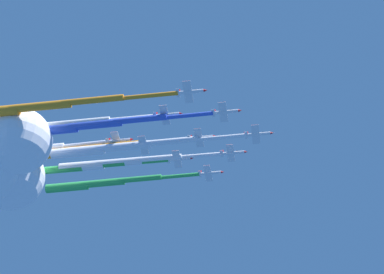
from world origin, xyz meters
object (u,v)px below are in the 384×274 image
at_px(jet_port_inner, 119,163).
at_px(jet_port_outer, 38,107).
at_px(jet_lead, 121,147).
at_px(jet_port_mid, 76,150).
at_px(jet_trail_port, 39,127).
at_px(jet_starboard_inner, 94,125).
at_px(jet_trail_starboard, 16,157).
at_px(jet_starboard_mid, 102,183).
at_px(jet_starboard_outer, 57,170).

bearing_deg(jet_port_inner, jet_port_outer, 179.26).
bearing_deg(jet_lead, jet_port_mid, 112.46).
height_order(jet_port_mid, jet_trail_port, jet_trail_port).
xyz_separation_m(jet_lead, jet_starboard_inner, (-13.92, 0.83, 0.93)).
relative_size(jet_trail_port, jet_trail_starboard, 0.95).
bearing_deg(jet_port_outer, jet_trail_starboard, 59.29).
bearing_deg(jet_port_mid, jet_port_inner, -23.33).
bearing_deg(jet_trail_port, jet_trail_starboard, 70.35).
xyz_separation_m(jet_port_inner, jet_port_outer, (-41.04, 0.53, -1.99)).
xyz_separation_m(jet_starboard_inner, jet_trail_starboard, (-2.49, 34.51, -1.09)).
xyz_separation_m(jet_port_outer, jet_trail_port, (9.53, 9.43, 2.01)).
distance_m(jet_lead, jet_trail_port, 29.25).
height_order(jet_lead, jet_trail_port, jet_trail_port).
height_order(jet_port_inner, jet_trail_port, jet_trail_port).
distance_m(jet_lead, jet_port_inner, 12.90).
height_order(jet_starboard_inner, jet_starboard_mid, jet_starboard_mid).
bearing_deg(jet_starboard_mid, jet_port_outer, -163.92).
xyz_separation_m(jet_port_inner, jet_port_mid, (-15.60, 6.73, -1.33)).
bearing_deg(jet_starboard_inner, jet_trail_port, 115.12).
bearing_deg(jet_lead, jet_trail_port, 139.96).
distance_m(jet_port_inner, jet_starboard_mid, 16.58).
bearing_deg(jet_port_inner, jet_starboard_mid, 61.86).
bearing_deg(jet_starboard_inner, jet_lead, -3.42).
distance_m(jet_starboard_inner, jet_starboard_mid, 38.33).
distance_m(jet_port_outer, jet_starboard_outer, 37.71).
height_order(jet_port_mid, jet_trail_starboard, jet_port_mid).
height_order(jet_starboard_outer, jet_trail_port, jet_trail_port).
height_order(jet_starboard_inner, jet_trail_starboard, jet_starboard_inner).
xyz_separation_m(jet_starboard_outer, jet_trail_starboard, (-15.67, 4.75, -1.67)).
bearing_deg(jet_starboard_mid, jet_starboard_outer, 157.99).
relative_size(jet_starboard_mid, jet_starboard_outer, 0.93).
xyz_separation_m(jet_lead, jet_trail_starboard, (-16.41, 35.34, -0.16)).
bearing_deg(jet_starboard_inner, jet_trail_starboard, 94.12).
height_order(jet_lead, jet_starboard_mid, jet_starboard_mid).
relative_size(jet_starboard_inner, jet_starboard_mid, 1.04).
xyz_separation_m(jet_starboard_inner, jet_starboard_outer, (13.18, 29.76, 0.58)).
bearing_deg(jet_port_outer, jet_starboard_mid, 16.08).
bearing_deg(jet_port_outer, jet_starboard_outer, 34.33).
distance_m(jet_starboard_inner, jet_port_outer, 19.86).
bearing_deg(jet_trail_starboard, jet_port_outer, -120.71).
distance_m(jet_trail_port, jet_trail_starboard, 17.76).
relative_size(jet_port_inner, jet_trail_starboard, 0.90).
height_order(jet_port_inner, jet_starboard_inner, jet_port_inner).
distance_m(jet_lead, jet_starboard_mid, 29.06).
xyz_separation_m(jet_starboard_inner, jet_starboard_mid, (30.92, 22.59, 1.76)).
bearing_deg(jet_starboard_outer, jet_trail_port, -151.29).
relative_size(jet_starboard_outer, jet_trail_port, 1.03).
bearing_deg(jet_lead, jet_starboard_outer, 91.38).
bearing_deg(jet_trail_port, jet_starboard_outer, 28.71).
bearing_deg(jet_starboard_mid, jet_port_mid, -161.38).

